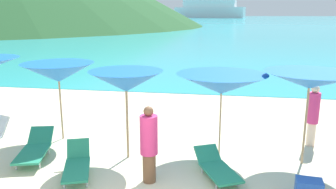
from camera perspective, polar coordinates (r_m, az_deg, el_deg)
ground_plane at (r=15.30m, az=4.55°, el=-0.46°), size 50.00×100.00×0.30m
ocean_water at (r=234.74m, az=9.47°, el=12.37°), size 650.00×440.00×0.02m
umbrella_3 at (r=9.87m, az=-17.82°, el=3.51°), size 2.10×2.10×2.18m
umbrella_4 at (r=8.16m, az=-7.00°, el=2.19°), size 1.94×1.94×2.19m
umbrella_5 at (r=8.36m, az=8.92°, el=1.76°), size 2.31×2.31×2.09m
umbrella_6 at (r=8.38m, az=22.55°, el=2.20°), size 2.14×2.14×2.22m
lounge_chair_7 at (r=7.73m, az=8.11°, el=-11.89°), size 1.15×1.57×0.48m
lounge_chair_8 at (r=9.14m, az=-21.29°, el=-8.30°), size 1.02×1.78×0.57m
lounge_chair_9 at (r=7.91m, az=-14.93°, el=-11.11°), size 0.98×1.52×0.65m
beachgoer_0 at (r=7.19m, az=-3.20°, el=-8.11°), size 0.37×0.37×1.66m
beachgoer_3 at (r=9.90m, az=23.04°, el=-2.99°), size 0.30×0.30×1.67m
cooler_box at (r=7.47m, az=22.44°, el=-14.20°), size 0.53×0.41×0.34m
cruise_ship at (r=270.28m, az=6.90°, el=14.23°), size 54.23×21.96×20.69m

